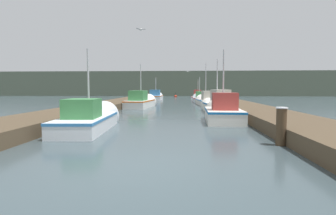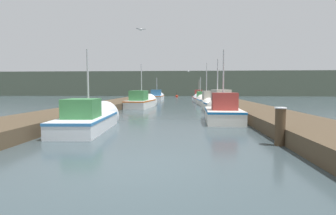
{
  "view_description": "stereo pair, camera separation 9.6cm",
  "coord_description": "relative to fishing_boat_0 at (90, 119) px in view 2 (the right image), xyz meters",
  "views": [
    {
      "loc": [
        1.04,
        -5.78,
        1.81
      ],
      "look_at": [
        0.09,
        9.29,
        0.67
      ],
      "focal_mm": 28.0,
      "sensor_mm": 36.0,
      "label": 1
    },
    {
      "loc": [
        1.13,
        -5.77,
        1.81
      ],
      "look_at": [
        0.09,
        9.29,
        0.67
      ],
      "focal_mm": 28.0,
      "sensor_mm": 36.0,
      "label": 2
    }
  ],
  "objects": [
    {
      "name": "ground_plane",
      "position": [
        3.1,
        -5.47,
        -0.43
      ],
      "size": [
        200.0,
        200.0,
        0.0
      ],
      "color": "#38474C"
    },
    {
      "name": "dock_left",
      "position": [
        -2.54,
        10.53,
        -0.17
      ],
      "size": [
        2.91,
        40.0,
        0.53
      ],
      "color": "#4C3D2B",
      "rests_on": "ground_plane"
    },
    {
      "name": "dock_right",
      "position": [
        8.73,
        10.53,
        -0.17
      ],
      "size": [
        2.91,
        40.0,
        0.53
      ],
      "color": "#4C3D2B",
      "rests_on": "ground_plane"
    },
    {
      "name": "distant_shore_ridge",
      "position": [
        3.1,
        52.83,
        2.26
      ],
      "size": [
        120.0,
        16.0,
        5.39
      ],
      "color": "#4C5647",
      "rests_on": "ground_plane"
    },
    {
      "name": "fishing_boat_0",
      "position": [
        0.0,
        0.0,
        0.0
      ],
      "size": [
        2.0,
        5.34,
        3.95
      ],
      "rotation": [
        0.0,
        0.0,
        0.06
      ],
      "color": "silver",
      "rests_on": "ground_plane"
    },
    {
      "name": "fishing_boat_1",
      "position": [
        6.21,
        3.18,
        0.04
      ],
      "size": [
        1.95,
        4.41,
        4.34
      ],
      "rotation": [
        0.0,
        0.0,
        -0.03
      ],
      "color": "silver",
      "rests_on": "ground_plane"
    },
    {
      "name": "fishing_boat_2",
      "position": [
        6.46,
        7.87,
        0.12
      ],
      "size": [
        1.9,
        6.28,
        4.16
      ],
      "rotation": [
        0.0,
        0.0,
        0.1
      ],
      "color": "silver",
      "rests_on": "ground_plane"
    },
    {
      "name": "fishing_boat_3",
      "position": [
        0.14,
        12.89,
        0.08
      ],
      "size": [
        2.28,
        5.75,
        4.47
      ],
      "rotation": [
        0.0,
        0.0,
        -0.1
      ],
      "color": "silver",
      "rests_on": "ground_plane"
    },
    {
      "name": "fishing_boat_4",
      "position": [
        6.33,
        16.76,
        0.01
      ],
      "size": [
        2.03,
        5.55,
        4.84
      ],
      "rotation": [
        0.0,
        0.0,
        0.09
      ],
      "color": "silver",
      "rests_on": "ground_plane"
    },
    {
      "name": "fishing_boat_5",
      "position": [
        6.01,
        22.54,
        -0.03
      ],
      "size": [
        1.75,
        6.05,
        3.63
      ],
      "rotation": [
        0.0,
        0.0,
        0.03
      ],
      "color": "silver",
      "rests_on": "ground_plane"
    },
    {
      "name": "fishing_boat_6",
      "position": [
        -0.09,
        27.31,
        0.07
      ],
      "size": [
        1.82,
        5.39,
        3.78
      ],
      "rotation": [
        0.0,
        0.0,
        -0.01
      ],
      "color": "silver",
      "rests_on": "ground_plane"
    },
    {
      "name": "fishing_boat_7",
      "position": [
        6.35,
        31.89,
        -0.03
      ],
      "size": [
        2.36,
        6.33,
        3.67
      ],
      "rotation": [
        0.0,
        0.0,
        -0.1
      ],
      "color": "silver",
      "rests_on": "ground_plane"
    },
    {
      "name": "mooring_piling_0",
      "position": [
        7.16,
        -2.91,
        0.18
      ],
      "size": [
        0.36,
        0.36,
        1.21
      ],
      "color": "#473523",
      "rests_on": "ground_plane"
    },
    {
      "name": "mooring_piling_1",
      "position": [
        7.29,
        21.76,
        0.23
      ],
      "size": [
        0.29,
        0.29,
        1.32
      ],
      "color": "#473523",
      "rests_on": "ground_plane"
    },
    {
      "name": "mooring_piling_2",
      "position": [
        -0.97,
        29.37,
        0.05
      ],
      "size": [
        0.26,
        0.26,
        0.95
      ],
      "color": "#473523",
      "rests_on": "ground_plane"
    },
    {
      "name": "channel_buoy",
      "position": [
        2.39,
        39.61,
        -0.28
      ],
      "size": [
        0.53,
        0.53,
        1.03
      ],
      "color": "red",
      "rests_on": "ground_plane"
    },
    {
      "name": "seagull_lead",
      "position": [
        4.46,
        16.51,
        3.08
      ],
      "size": [
        0.56,
        0.31,
        0.12
      ],
      "rotation": [
        0.0,
        0.0,
        6.01
      ],
      "color": "white"
    },
    {
      "name": "seagull_1",
      "position": [
        1.62,
        3.9,
        4.71
      ],
      "size": [
        0.54,
        0.35,
        0.12
      ],
      "rotation": [
        0.0,
        0.0,
        0.45
      ],
      "color": "white"
    }
  ]
}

